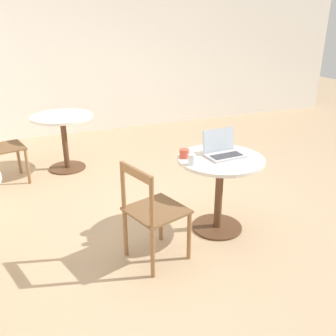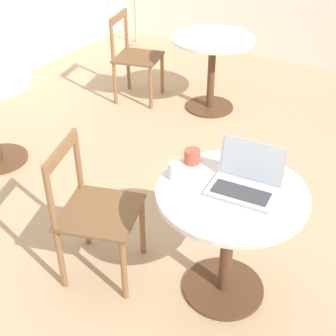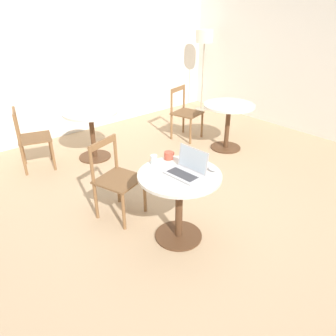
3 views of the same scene
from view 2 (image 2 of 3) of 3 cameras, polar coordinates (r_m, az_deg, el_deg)
The scene contains 9 objects.
ground_plane at distance 3.27m, azimuth 7.69°, elevation -7.56°, with size 16.00×16.00×0.00m, color tan.
cafe_table_near at distance 2.51m, azimuth 7.54°, elevation -6.13°, with size 0.79×0.79×0.73m.
cafe_table_mid at distance 4.58m, azimuth 5.41°, elevation 13.46°, with size 0.79×0.79×0.73m.
chair_near_back at distance 2.73m, azimuth -9.11°, elevation -5.30°, with size 0.54×0.54×0.87m.
chair_mid_back at distance 4.83m, azimuth -4.14°, elevation 13.32°, with size 0.52×0.52×0.87m.
laptop at distance 2.39m, azimuth 9.39°, elevation -1.63°, with size 0.27×0.36×0.23m.
mouse at distance 2.57m, azimuth 13.43°, elevation -0.35°, with size 0.06×0.10×0.03m.
mug at distance 2.58m, azimuth 2.98°, elevation 1.45°, with size 0.12×0.09×0.08m.
drinking_glass at distance 2.44m, azimuth 0.76°, elevation -0.32°, with size 0.07×0.07×0.09m.
Camera 2 is at (-2.29, -0.86, 2.16)m, focal length 50.00 mm.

